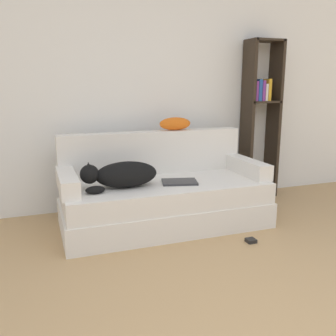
{
  "coord_description": "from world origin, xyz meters",
  "views": [
    {
      "loc": [
        -1.08,
        -0.93,
        1.32
      ],
      "look_at": [
        0.04,
        2.16,
        0.58
      ],
      "focal_mm": 40.0,
      "sensor_mm": 36.0,
      "label": 1
    }
  ],
  "objects_px": {
    "throw_pillow": "(175,124)",
    "couch": "(165,204)",
    "bookshelf": "(261,111)",
    "power_adapter": "(251,241)",
    "dog": "(121,175)",
    "laptop": "(180,182)"
  },
  "relations": [
    {
      "from": "throw_pillow",
      "to": "power_adapter",
      "type": "bearing_deg",
      "value": -73.04
    },
    {
      "from": "couch",
      "to": "throw_pillow",
      "type": "xyz_separation_m",
      "value": [
        0.25,
        0.38,
        0.71
      ]
    },
    {
      "from": "throw_pillow",
      "to": "bookshelf",
      "type": "relative_size",
      "value": 0.18
    },
    {
      "from": "laptop",
      "to": "throw_pillow",
      "type": "height_order",
      "value": "throw_pillow"
    },
    {
      "from": "dog",
      "to": "power_adapter",
      "type": "bearing_deg",
      "value": -30.1
    },
    {
      "from": "dog",
      "to": "laptop",
      "type": "height_order",
      "value": "dog"
    },
    {
      "from": "couch",
      "to": "power_adapter",
      "type": "xyz_separation_m",
      "value": [
        0.56,
        -0.63,
        -0.19
      ]
    },
    {
      "from": "laptop",
      "to": "power_adapter",
      "type": "height_order",
      "value": "laptop"
    },
    {
      "from": "throw_pillow",
      "to": "dog",
      "type": "bearing_deg",
      "value": -146.33
    },
    {
      "from": "throw_pillow",
      "to": "power_adapter",
      "type": "xyz_separation_m",
      "value": [
        0.31,
        -1.01,
        -0.9
      ]
    },
    {
      "from": "laptop",
      "to": "throw_pillow",
      "type": "relative_size",
      "value": 1.09
    },
    {
      "from": "bookshelf",
      "to": "laptop",
      "type": "bearing_deg",
      "value": -152.83
    },
    {
      "from": "couch",
      "to": "bookshelf",
      "type": "bearing_deg",
      "value": 22.02
    },
    {
      "from": "throw_pillow",
      "to": "power_adapter",
      "type": "height_order",
      "value": "throw_pillow"
    },
    {
      "from": "throw_pillow",
      "to": "bookshelf",
      "type": "xyz_separation_m",
      "value": [
        1.13,
        0.17,
        0.09
      ]
    },
    {
      "from": "couch",
      "to": "laptop",
      "type": "relative_size",
      "value": 5.27
    },
    {
      "from": "dog",
      "to": "power_adapter",
      "type": "xyz_separation_m",
      "value": [
        0.98,
        -0.57,
        -0.53
      ]
    },
    {
      "from": "laptop",
      "to": "bookshelf",
      "type": "relative_size",
      "value": 0.2
    },
    {
      "from": "couch",
      "to": "dog",
      "type": "xyz_separation_m",
      "value": [
        -0.42,
        -0.07,
        0.33
      ]
    },
    {
      "from": "throw_pillow",
      "to": "bookshelf",
      "type": "bearing_deg",
      "value": 8.82
    },
    {
      "from": "couch",
      "to": "laptop",
      "type": "distance_m",
      "value": 0.27
    },
    {
      "from": "throw_pillow",
      "to": "couch",
      "type": "bearing_deg",
      "value": -123.08
    }
  ]
}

